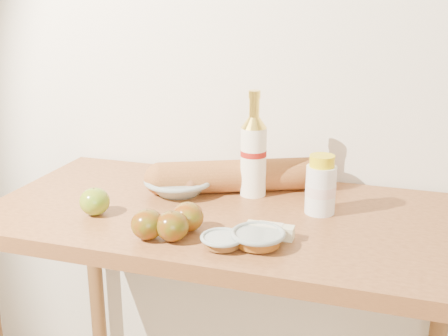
{
  "coord_description": "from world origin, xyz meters",
  "views": [
    {
      "loc": [
        0.39,
        -0.06,
        1.43
      ],
      "look_at": [
        0.0,
        1.15,
        1.02
      ],
      "focal_mm": 45.0,
      "sensor_mm": 36.0,
      "label": 1
    }
  ],
  "objects_px": {
    "cream_bottle": "(321,186)",
    "baguette": "(242,176)",
    "egg_bowl": "(179,183)",
    "table": "(228,255)",
    "bourbon_bottle": "(253,154)"
  },
  "relations": [
    {
      "from": "cream_bottle",
      "to": "egg_bowl",
      "type": "relative_size",
      "value": 0.67
    },
    {
      "from": "table",
      "to": "baguette",
      "type": "xyz_separation_m",
      "value": [
        -0.01,
        0.15,
        0.17
      ]
    },
    {
      "from": "egg_bowl",
      "to": "cream_bottle",
      "type": "bearing_deg",
      "value": -4.2
    },
    {
      "from": "table",
      "to": "baguette",
      "type": "relative_size",
      "value": 2.32
    },
    {
      "from": "table",
      "to": "cream_bottle",
      "type": "height_order",
      "value": "cream_bottle"
    },
    {
      "from": "bourbon_bottle",
      "to": "baguette",
      "type": "height_order",
      "value": "bourbon_bottle"
    },
    {
      "from": "table",
      "to": "baguette",
      "type": "height_order",
      "value": "baguette"
    },
    {
      "from": "egg_bowl",
      "to": "baguette",
      "type": "height_order",
      "value": "baguette"
    },
    {
      "from": "cream_bottle",
      "to": "baguette",
      "type": "distance_m",
      "value": 0.24
    },
    {
      "from": "table",
      "to": "bourbon_bottle",
      "type": "height_order",
      "value": "bourbon_bottle"
    },
    {
      "from": "cream_bottle",
      "to": "egg_bowl",
      "type": "bearing_deg",
      "value": -169.34
    },
    {
      "from": "bourbon_bottle",
      "to": "baguette",
      "type": "distance_m",
      "value": 0.08
    },
    {
      "from": "bourbon_bottle",
      "to": "cream_bottle",
      "type": "height_order",
      "value": "bourbon_bottle"
    },
    {
      "from": "table",
      "to": "egg_bowl",
      "type": "distance_m",
      "value": 0.24
    },
    {
      "from": "egg_bowl",
      "to": "table",
      "type": "bearing_deg",
      "value": -26.79
    }
  ]
}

